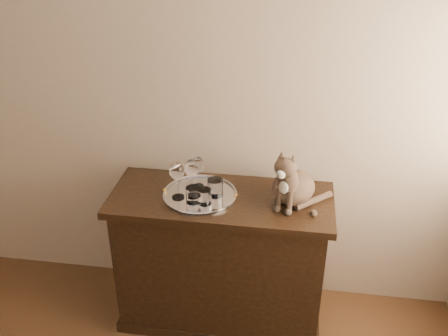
% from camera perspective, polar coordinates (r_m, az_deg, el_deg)
% --- Properties ---
extents(wall_back, '(4.00, 0.10, 2.70)m').
position_cam_1_polar(wall_back, '(2.87, -11.46, 9.49)').
color(wall_back, '#BFA68F').
rests_on(wall_back, ground).
extents(sideboard, '(1.20, 0.50, 0.85)m').
position_cam_1_polar(sideboard, '(2.92, -0.31, -10.40)').
color(sideboard, black).
rests_on(sideboard, ground).
extents(tray, '(0.40, 0.40, 0.01)m').
position_cam_1_polar(tray, '(2.69, -2.77, -3.11)').
color(tray, silver).
rests_on(tray, sideboard).
extents(wine_glass_b, '(0.07, 0.07, 0.18)m').
position_cam_1_polar(wine_glass_b, '(2.71, -2.96, -0.47)').
color(wine_glass_b, white).
rests_on(wine_glass_b, tray).
extents(wine_glass_c, '(0.08, 0.08, 0.21)m').
position_cam_1_polar(wine_glass_c, '(2.61, -5.35, -1.39)').
color(wine_glass_c, white).
rests_on(wine_glass_c, tray).
extents(wine_glass_d, '(0.08, 0.08, 0.20)m').
position_cam_1_polar(wine_glass_d, '(2.65, -3.72, -1.00)').
color(wine_glass_d, silver).
rests_on(wine_glass_d, tray).
extents(tumbler_a, '(0.08, 0.08, 0.08)m').
position_cam_1_polar(tumbler_a, '(2.59, -2.25, -3.27)').
color(tumbler_a, silver).
rests_on(tumbler_a, tray).
extents(tumbler_b, '(0.08, 0.08, 0.09)m').
position_cam_1_polar(tumbler_b, '(2.60, -3.56, -3.08)').
color(tumbler_b, white).
rests_on(tumbler_b, tray).
extents(tumbler_c, '(0.08, 0.08, 0.09)m').
position_cam_1_polar(tumbler_c, '(2.65, -1.01, -2.26)').
color(tumbler_c, silver).
rests_on(tumbler_c, tray).
extents(cat, '(0.42, 0.41, 0.33)m').
position_cam_1_polar(cat, '(2.58, 8.06, -0.60)').
color(cat, brown).
rests_on(cat, sideboard).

